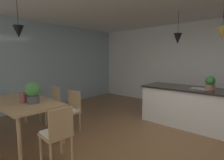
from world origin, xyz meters
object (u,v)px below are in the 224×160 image
Objects in this scene: chair_kitchen_end at (57,132)px; chair_far_right at (70,110)px; vase_on_dining_table at (24,98)px; kitchen_island at (194,107)px; dining_table at (22,105)px; potted_plant_on_island at (210,83)px; potted_plant_on_table at (33,92)px; chair_far_left at (51,103)px.

chair_kitchen_end is 1.00× the size of chair_far_right.
kitchen_island is at bearing 53.00° from vase_on_dining_table.
dining_table is at bearing 179.85° from chair_kitchen_end.
potted_plant_on_island is (1.37, 2.89, 0.57)m from chair_kitchen_end.
potted_plant_on_table is (-0.07, -0.75, 0.49)m from chair_far_right.
chair_kitchen_end is 4.68× the size of vase_on_dining_table.
dining_table is at bearing -166.61° from potted_plant_on_table.
potted_plant_on_table reaches higher than dining_table.
chair_kitchen_end is (1.26, -0.00, -0.21)m from dining_table.
dining_table is at bearing -115.51° from chair_far_right.
chair_kitchen_end reaches higher than dining_table.
chair_far_right is at bearing 84.69° from potted_plant_on_table.
potted_plant_on_table is (-2.00, -2.81, 0.50)m from kitchen_island.
vase_on_dining_table is (-2.48, -2.90, -0.20)m from potted_plant_on_island.
dining_table is at bearing -64.49° from chair_far_left.
chair_far_right is 0.90m from potted_plant_on_table.
chair_kitchen_end is 3.08m from kitchen_island.
chair_far_left is at bearing -143.00° from kitchen_island.
chair_kitchen_end is 0.37× the size of kitchen_island.
chair_far_right and chair_far_left have the same top height.
potted_plant_on_table is at bearing -129.36° from potted_plant_on_island.
kitchen_island reaches higher than chair_far_right.
potted_plant_on_table is (0.33, 0.08, 0.28)m from dining_table.
vase_on_dining_table reaches higher than chair_far_left.
potted_plant_on_island is at bearing 42.63° from chair_far_right.
vase_on_dining_table reaches higher than chair_kitchen_end.
dining_table is 5.91× the size of potted_plant_on_island.
potted_plant_on_island is at bearing 34.19° from chair_far_left.
chair_far_left is 2.89× the size of potted_plant_on_island.
potted_plant_on_table is (0.72, -0.75, 0.49)m from chair_far_left.
vase_on_dining_table is (-1.12, -0.02, 0.37)m from chair_kitchen_end.
chair_far_left is at bearing 153.28° from chair_kitchen_end.
chair_far_left is 3.41m from kitchen_island.
potted_plant_on_table is (-0.93, 0.08, 0.49)m from chair_kitchen_end.
potted_plant_on_table reaches higher than chair_far_left.
potted_plant_on_table reaches higher than kitchen_island.
potted_plant_on_island is 1.62× the size of vase_on_dining_table.
chair_far_right is at bearing 73.36° from vase_on_dining_table.
chair_far_left is 3.70m from potted_plant_on_island.
kitchen_island is 5.90× the size of potted_plant_on_table.
dining_table is 3.92m from potted_plant_on_island.
potted_plant_on_table is at bearing 27.73° from vase_on_dining_table.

